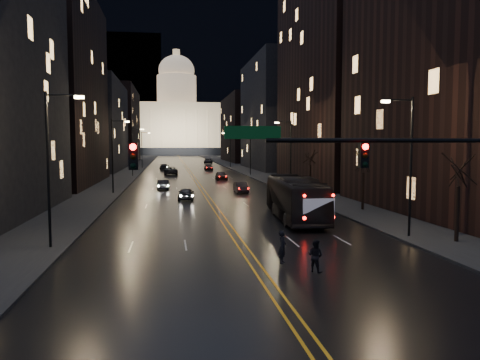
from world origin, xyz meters
name	(u,v)px	position (x,y,z in m)	size (l,w,h in m)	color
ground	(277,297)	(0.00, 0.00, 0.00)	(900.00, 900.00, 0.00)	black
road	(183,163)	(0.00, 130.00, 0.01)	(20.00, 320.00, 0.02)	black
sidewalk_left	(138,163)	(-14.00, 130.00, 0.08)	(8.00, 320.00, 0.16)	black
sidewalk_right	(228,163)	(14.00, 130.00, 0.08)	(8.00, 320.00, 0.16)	black
center_line	(183,163)	(0.00, 130.00, 0.03)	(0.62, 320.00, 0.01)	orange
building_left_mid	(52,89)	(-21.00, 54.00, 14.00)	(12.00, 30.00, 28.00)	black
building_left_far	(94,126)	(-21.00, 92.00, 10.00)	(12.00, 34.00, 20.00)	black
building_left_dist	(118,126)	(-21.00, 140.00, 12.00)	(12.00, 40.00, 24.00)	black
building_right_near	(462,75)	(21.00, 20.00, 12.00)	(12.00, 26.00, 24.00)	black
building_right_tall	(340,57)	(21.00, 50.00, 19.00)	(12.00, 30.00, 38.00)	black
building_right_mid	(276,115)	(21.00, 92.00, 13.00)	(12.00, 34.00, 26.00)	black
building_right_dist	(244,129)	(21.00, 140.00, 11.00)	(12.00, 40.00, 22.00)	black
mountain_ridge	(222,74)	(40.00, 380.00, 65.00)	(520.00, 60.00, 130.00)	black
capitol	(177,124)	(0.00, 250.00, 17.15)	(90.00, 50.00, 58.50)	black
traffic_signal	(419,167)	(5.91, 0.00, 5.10)	(17.29, 0.45, 7.00)	black
streetlamp_right_near	(408,159)	(10.81, 10.00, 5.08)	(2.13, 0.25, 9.00)	black
streetlamp_left_near	(51,161)	(-10.81, 10.00, 5.08)	(2.13, 0.25, 9.00)	black
streetlamp_right_mid	(289,151)	(10.81, 40.00, 5.08)	(2.13, 0.25, 9.00)	black
streetlamp_left_mid	(114,152)	(-10.81, 40.00, 5.08)	(2.13, 0.25, 9.00)	black
streetlamp_right_far	(249,149)	(10.81, 70.00, 5.08)	(2.13, 0.25, 9.00)	black
streetlamp_left_far	(133,149)	(-10.81, 70.00, 5.08)	(2.13, 0.25, 9.00)	black
streetlamp_right_dist	(230,148)	(10.81, 100.00, 5.08)	(2.13, 0.25, 9.00)	black
streetlamp_left_dist	(143,148)	(-10.81, 100.00, 5.08)	(2.13, 0.25, 9.00)	black
tree_right_near	(459,169)	(13.00, 8.00, 4.53)	(2.40, 2.40, 6.65)	black
tree_right_mid	(364,161)	(13.00, 22.00, 4.53)	(2.40, 2.40, 6.65)	black
tree_right_far	(310,156)	(13.00, 38.00, 4.53)	(2.40, 2.40, 6.65)	black
bus	(295,198)	(5.70, 18.26, 1.72)	(2.89, 12.35, 3.44)	black
oncoming_car_a	(186,194)	(-2.50, 32.57, 0.69)	(1.63, 4.04, 1.38)	black
oncoming_car_b	(163,185)	(-5.06, 44.63, 0.67)	(1.42, 4.08, 1.34)	black
oncoming_car_c	(171,171)	(-4.05, 74.91, 0.79)	(2.62, 5.69, 1.58)	black
oncoming_car_d	(164,167)	(-5.48, 92.85, 0.69)	(1.94, 4.78, 1.39)	black
receding_car_a	(241,187)	(4.47, 38.98, 0.68)	(1.45, 4.15, 1.37)	black
receding_car_b	(221,176)	(4.29, 59.70, 0.76)	(1.78, 4.43, 1.51)	black
receding_car_c	(209,167)	(4.51, 88.57, 0.68)	(1.91, 4.71, 1.37)	black
receding_car_d	(208,161)	(7.53, 126.43, 0.76)	(2.53, 5.49, 1.53)	black
pedestrian_a	(282,247)	(1.43, 5.00, 0.85)	(0.62, 0.41, 1.69)	black
pedestrian_b	(315,256)	(2.59, 3.22, 0.78)	(0.76, 0.42, 1.56)	black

